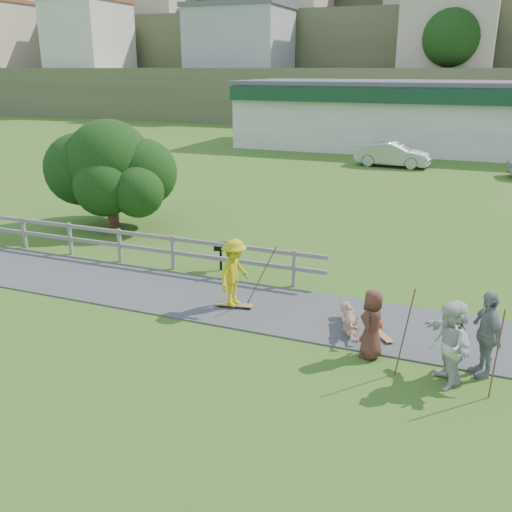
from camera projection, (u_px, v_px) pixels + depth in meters
The scene contains 20 objects.
ground at pixel (178, 319), 14.44m from camera, with size 260.00×260.00×0.00m, color #39631C.
path at pixel (204, 298), 15.76m from camera, with size 34.00×3.00×0.04m, color #39383B.
fence at pixel (104, 238), 18.77m from camera, with size 15.05×0.10×1.10m.
strip_mall at pixel (453, 116), 42.93m from camera, with size 32.50×10.75×5.10m.
hillside at pixel (460, 12), 90.20m from camera, with size 220.00×67.00×47.50m.
skater_rider at pixel (234, 276), 14.83m from camera, with size 1.17×0.67×1.80m, color gold.
skater_fallen at pixel (350, 319), 13.70m from camera, with size 1.71×0.41×0.62m, color tan.
spectator_a at pixel (446, 346), 11.18m from camera, with size 0.85×0.66×1.75m, color beige.
spectator_b at pixel (486, 334), 11.57m from camera, with size 1.09×0.45×1.85m, color gray.
spectator_c at pixel (372, 324), 12.34m from camera, with size 0.76×0.50×1.56m, color #562A22.
spectator_d at pixel (452, 340), 11.45m from camera, with size 1.59×0.51×1.71m, color silver.
car_silver at pixel (393, 155), 36.41m from camera, with size 1.62×4.64×1.53m, color #A2A6AA.
tree at pixel (111, 185), 22.48m from camera, with size 5.42×5.42×3.33m, color black, non-canonical shape.
bbq at pixel (221, 257), 17.82m from camera, with size 0.41×0.31×0.89m, color black, non-canonical shape.
longboard_rider at pixel (235, 306), 15.09m from camera, with size 0.99×0.24×0.11m, color olive, non-canonical shape.
longboard_fallen at pixel (382, 337), 13.41m from camera, with size 0.80×0.20×0.09m, color olive, non-canonical shape.
helmet at pixel (377, 325), 13.85m from camera, with size 0.26×0.26×0.26m, color #B0230D.
pole_rider at pixel (261, 273), 14.95m from camera, with size 0.03×0.03×1.90m, color brown.
pole_spec_left at pixel (405, 332), 11.51m from camera, with size 0.03×0.03×1.97m, color brown.
pole_spec_right at pixel (497, 355), 10.71m from camera, with size 0.03×0.03×1.87m, color brown.
Camera 1 is at (6.81, -11.48, 6.07)m, focal length 40.00 mm.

